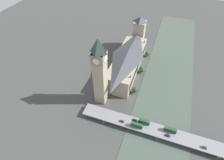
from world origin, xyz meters
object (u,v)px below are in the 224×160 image
double_decker_bus_rear (137,125)px  parliament_hall (127,61)px  car_southbound_mid (204,147)px  road_bridge (159,131)px  clock_tower (100,71)px  double_decker_bus_mid (170,130)px  car_northbound_mid (122,121)px  victoria_tower (139,33)px  double_decker_bus_lead (144,122)px  car_northbound_lead (135,120)px  car_southbound_lead (168,135)px

double_decker_bus_rear → parliament_hall: bearing=-68.0°
parliament_hall → car_southbound_mid: size_ratio=18.98×
parliament_hall → road_bridge: size_ratio=0.61×
clock_tower → double_decker_bus_mid: (-73.00, 17.53, -32.75)m
parliament_hall → double_decker_bus_rear: (-31.22, 77.41, -6.93)m
car_northbound_mid → car_southbound_mid: car_northbound_mid is taller
clock_tower → victoria_tower: bearing=-96.4°
victoria_tower → double_decker_bus_lead: size_ratio=4.76×
clock_tower → double_decker_bus_mid: bearing=166.5°
parliament_hall → double_decker_bus_mid: (-60.45, 71.97, -6.98)m
clock_tower → victoria_tower: clock_tower is taller
clock_tower → double_decker_bus_mid: size_ratio=6.98×
road_bridge → car_northbound_mid: 34.14m
victoria_tower → car_northbound_lead: victoria_tower is taller
victoria_tower → car_southbound_lead: (-59.23, 133.70, -16.68)m
car_northbound_mid → double_decker_bus_mid: bearing=-173.5°
car_northbound_lead → car_southbound_mid: size_ratio=0.83×
double_decker_bus_mid → car_northbound_mid: size_ratio=2.41×
double_decker_bus_lead → car_northbound_lead: 8.95m
parliament_hall → car_northbound_lead: bearing=111.4°
double_decker_bus_lead → car_southbound_lead: size_ratio=2.34×
victoria_tower → car_southbound_lead: size_ratio=11.13×
clock_tower → road_bridge: (-63.67, 20.14, -36.36)m
double_decker_bus_rear → double_decker_bus_lead: bearing=-134.1°
double_decker_bus_rear → clock_tower: bearing=-27.7°
double_decker_bus_lead → double_decker_bus_mid: 23.72m
parliament_hall → clock_tower: (12.55, 54.44, 25.78)m
parliament_hall → road_bridge: (-51.11, 74.58, -10.58)m
clock_tower → double_decker_bus_rear: size_ratio=6.96×
car_southbound_mid → car_northbound_lead: bearing=-6.0°
double_decker_bus_lead → double_decker_bus_mid: (-23.72, 0.26, -0.05)m
parliament_hall → double_decker_bus_rear: bearing=112.0°
car_northbound_mid → car_southbound_mid: (-71.92, 1.01, -0.04)m
parliament_hall → car_northbound_mid: bearing=102.5°
clock_tower → car_northbound_mid: (-29.65, 22.50, -34.60)m
double_decker_bus_lead → car_southbound_lead: (-22.44, 5.44, -1.85)m
double_decker_bus_rear → car_northbound_mid: (14.12, -0.47, -1.90)m
road_bridge → car_southbound_mid: 38.09m
double_decker_bus_mid → car_southbound_mid: 29.25m
car_northbound_lead → double_decker_bus_lead: bearing=179.1°
road_bridge → car_southbound_lead: bearing=162.3°
parliament_hall → double_decker_bus_mid: size_ratio=8.26×
car_southbound_lead → car_northbound_mid: bearing=-0.3°
car_northbound_lead → victoria_tower: bearing=-77.7°
car_northbound_mid → car_southbound_lead: size_ratio=1.00×
clock_tower → car_southbound_mid: clock_tower is taller
parliament_hall → double_decker_bus_lead: parliament_hall is taller
road_bridge → car_southbound_lead: car_southbound_lead is taller
car_southbound_lead → car_southbound_mid: (-29.85, 0.79, -0.09)m
road_bridge → double_decker_bus_lead: 15.12m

